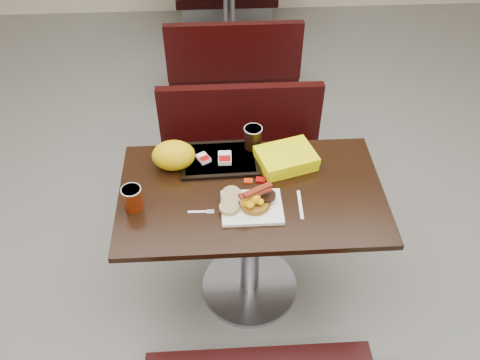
{
  "coord_description": "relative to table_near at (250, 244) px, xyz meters",
  "views": [
    {
      "loc": [
        -0.14,
        -1.61,
        2.35
      ],
      "look_at": [
        -0.05,
        0.0,
        0.82
      ],
      "focal_mm": 37.65,
      "sensor_mm": 36.0,
      "label": 1
    }
  ],
  "objects": [
    {
      "name": "clamshell",
      "position": [
        0.18,
        0.18,
        0.41
      ],
      "size": [
        0.31,
        0.26,
        0.07
      ],
      "primitive_type": "cube",
      "rotation": [
        0.0,
        0.0,
        0.28
      ],
      "color": "#E4DE03",
      "rests_on": "table_near"
    },
    {
      "name": "pancake_stack",
      "position": [
        0.01,
        -0.1,
        0.4
      ],
      "size": [
        0.16,
        0.16,
        0.03
      ],
      "primitive_type": "cylinder",
      "rotation": [
        0.0,
        0.0,
        0.23
      ],
      "color": "#9C6E1A",
      "rests_on": "platter"
    },
    {
      "name": "coffee_cup_near",
      "position": [
        -0.52,
        -0.07,
        0.43
      ],
      "size": [
        0.11,
        0.11,
        0.11
      ],
      "primitive_type": "cylinder",
      "rotation": [
        0.0,
        0.0,
        0.43
      ],
      "color": "#8C2405",
      "rests_on": "table_near"
    },
    {
      "name": "muffin_bottom",
      "position": [
        -0.11,
        -0.12,
        0.4
      ],
      "size": [
        0.1,
        0.1,
        0.02
      ],
      "primitive_type": "cylinder",
      "rotation": [
        0.0,
        0.0,
        0.22
      ],
      "color": "tan",
      "rests_on": "platter"
    },
    {
      "name": "hashbrown_sleeve_right",
      "position": [
        -0.11,
        0.2,
        0.4
      ],
      "size": [
        0.06,
        0.09,
        0.02
      ],
      "primitive_type": "cube",
      "rotation": [
        0.0,
        0.0,
        -0.02
      ],
      "color": "silver",
      "rests_on": "tray"
    },
    {
      "name": "knife",
      "position": [
        0.21,
        -0.1,
        0.38
      ],
      "size": [
        0.02,
        0.17,
        0.0
      ],
      "primitive_type": "cube",
      "rotation": [
        0.0,
        0.0,
        -1.61
      ],
      "color": "white",
      "rests_on": "table_near"
    },
    {
      "name": "scrambled_eggs",
      "position": [
        0.0,
        -0.12,
        0.44
      ],
      "size": [
        0.1,
        0.09,
        0.05
      ],
      "primitive_type": "ellipsoid",
      "rotation": [
        0.0,
        0.0,
        0.11
      ],
      "color": "#FFAA05",
      "rests_on": "pancake_stack"
    },
    {
      "name": "muffin_top",
      "position": [
        -0.09,
        -0.06,
        0.41
      ],
      "size": [
        0.1,
        0.1,
        0.05
      ],
      "primitive_type": "cylinder",
      "rotation": [
        0.38,
        0.0,
        -0.08
      ],
      "color": "tan",
      "rests_on": "platter"
    },
    {
      "name": "fork",
      "position": [
        -0.24,
        -0.11,
        0.38
      ],
      "size": [
        0.11,
        0.02,
        0.0
      ],
      "primitive_type": null,
      "rotation": [
        0.0,
        0.0,
        -0.03
      ],
      "color": "white",
      "rests_on": "table_near"
    },
    {
      "name": "table_far",
      "position": [
        0.0,
        2.6,
        0.0
      ],
      "size": [
        1.2,
        0.7,
        0.75
      ],
      "primitive_type": null,
      "color": "black",
      "rests_on": "floor"
    },
    {
      "name": "bacon_strips",
      "position": [
        0.0,
        -0.11,
        0.47
      ],
      "size": [
        0.16,
        0.12,
        0.01
      ],
      "primitive_type": null,
      "rotation": [
        0.0,
        0.0,
        0.43
      ],
      "color": "#420504",
      "rests_on": "scrambled_eggs"
    },
    {
      "name": "sausage_patty",
      "position": [
        0.06,
        -0.08,
        0.42
      ],
      "size": [
        0.09,
        0.09,
        0.01
      ],
      "primitive_type": "cylinder",
      "rotation": [
        0.0,
        0.0,
        -0.06
      ],
      "color": "black",
      "rests_on": "pancake_stack"
    },
    {
      "name": "condiment_ketchup",
      "position": [
        0.05,
        0.07,
        0.38
      ],
      "size": [
        0.05,
        0.04,
        0.01
      ],
      "primitive_type": "cube",
      "rotation": [
        0.0,
        0.0,
        -0.2
      ],
      "color": "#8C0504",
      "rests_on": "table_near"
    },
    {
      "name": "bench_far_s",
      "position": [
        0.0,
        1.9,
        -0.02
      ],
      "size": [
        1.0,
        0.46,
        0.72
      ],
      "primitive_type": null,
      "color": "black",
      "rests_on": "floor"
    },
    {
      "name": "floor",
      "position": [
        0.0,
        0.0,
        -0.38
      ],
      "size": [
        6.0,
        7.0,
        0.01
      ],
      "primitive_type": "cube",
      "color": "gray",
      "rests_on": "ground"
    },
    {
      "name": "table_near",
      "position": [
        0.0,
        0.0,
        0.0
      ],
      "size": [
        1.2,
        0.7,
        0.75
      ],
      "primitive_type": null,
      "color": "black",
      "rests_on": "floor"
    },
    {
      "name": "bench_near_n",
      "position": [
        0.0,
        0.7,
        -0.02
      ],
      "size": [
        1.0,
        0.46,
        0.72
      ],
      "primitive_type": null,
      "color": "black",
      "rests_on": "floor"
    },
    {
      "name": "hashbrown_sleeve_left",
      "position": [
        -0.22,
        0.21,
        0.4
      ],
      "size": [
        0.08,
        0.08,
        0.02
      ],
      "primitive_type": "cube",
      "rotation": [
        0.0,
        0.0,
        0.53
      ],
      "color": "silver",
      "rests_on": "tray"
    },
    {
      "name": "platter",
      "position": [
        -0.01,
        -0.11,
        0.38
      ],
      "size": [
        0.27,
        0.21,
        0.02
      ],
      "primitive_type": "cube",
      "rotation": [
        0.0,
        0.0,
        0.0
      ],
      "color": "white",
      "rests_on": "table_near"
    },
    {
      "name": "condiment_syrup",
      "position": [
        -0.01,
        0.06,
        0.38
      ],
      "size": [
        0.04,
        0.03,
        0.01
      ],
      "primitive_type": "cube",
      "rotation": [
        0.0,
        0.0,
        -0.05
      ],
      "color": "#A42807",
      "rests_on": "table_near"
    },
    {
      "name": "paper_bag",
      "position": [
        -0.35,
        0.19,
        0.45
      ],
      "size": [
        0.23,
        0.19,
        0.14
      ],
      "primitive_type": "ellipsoid",
      "rotation": [
        0.0,
        0.0,
        0.25
      ],
      "color": "#F5AA08",
      "rests_on": "table_near"
    },
    {
      "name": "coffee_cup_far",
      "position": [
        0.03,
        0.29,
        0.45
      ],
      "size": [
        0.1,
        0.1,
        0.11
      ],
      "primitive_type": "cylinder",
      "rotation": [
        0.0,
        0.0,
        0.21
      ],
      "color": "black",
      "rests_on": "tray"
    },
    {
      "name": "tray",
      "position": [
        -0.14,
        0.22,
        0.38
      ],
      "size": [
        0.38,
        0.27,
        0.02
      ],
      "primitive_type": "cube",
      "rotation": [
        0.0,
        0.0,
        0.02
      ],
      "color": "black",
      "rests_on": "table_near"
    }
  ]
}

